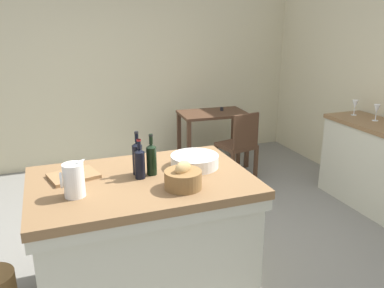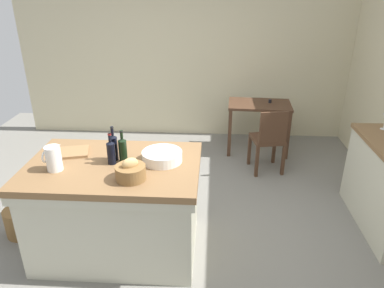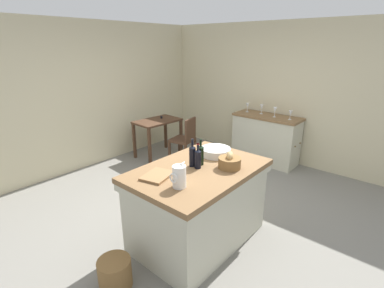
{
  "view_description": "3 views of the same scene",
  "coord_description": "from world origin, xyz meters",
  "px_view_note": "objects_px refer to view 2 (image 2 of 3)",
  "views": [
    {
      "loc": [
        -0.99,
        -2.92,
        1.99
      ],
      "look_at": [
        0.18,
        0.2,
        0.92
      ],
      "focal_mm": 37.11,
      "sensor_mm": 36.0,
      "label": 1
    },
    {
      "loc": [
        0.44,
        -3.17,
        2.38
      ],
      "look_at": [
        0.24,
        0.17,
        0.87
      ],
      "focal_mm": 33.82,
      "sensor_mm": 36.0,
      "label": 2
    },
    {
      "loc": [
        -2.63,
        -2.19,
        2.2
      ],
      "look_at": [
        0.3,
        0.31,
        0.83
      ],
      "focal_mm": 26.61,
      "sensor_mm": 36.0,
      "label": 3
    }
  ],
  "objects_px": {
    "bread_basket": "(131,171)",
    "cutting_board": "(71,152)",
    "writing_desk": "(259,111)",
    "wicker_hamper": "(21,221)",
    "island_table": "(117,204)",
    "wash_bowl": "(162,156)",
    "wooden_chair": "(269,139)",
    "pitcher": "(53,158)",
    "wine_bottle_dark": "(123,149)",
    "wine_bottle_amber": "(114,147)",
    "wine_bottle_green": "(111,152)"
  },
  "relations": [
    {
      "from": "wicker_hamper",
      "to": "wine_bottle_amber",
      "type": "bearing_deg",
      "value": -3.47
    },
    {
      "from": "wash_bowl",
      "to": "cutting_board",
      "type": "distance_m",
      "value": 0.87
    },
    {
      "from": "wash_bowl",
      "to": "bread_basket",
      "type": "relative_size",
      "value": 1.45
    },
    {
      "from": "cutting_board",
      "to": "wicker_hamper",
      "type": "distance_m",
      "value": 1.0
    },
    {
      "from": "island_table",
      "to": "pitcher",
      "type": "height_order",
      "value": "pitcher"
    },
    {
      "from": "wooden_chair",
      "to": "cutting_board",
      "type": "distance_m",
      "value": 2.56
    },
    {
      "from": "island_table",
      "to": "cutting_board",
      "type": "relative_size",
      "value": 4.79
    },
    {
      "from": "pitcher",
      "to": "wine_bottle_green",
      "type": "relative_size",
      "value": 0.91
    },
    {
      "from": "wooden_chair",
      "to": "wine_bottle_amber",
      "type": "bearing_deg",
      "value": -135.87
    },
    {
      "from": "writing_desk",
      "to": "wine_bottle_dark",
      "type": "distance_m",
      "value": 2.74
    },
    {
      "from": "wine_bottle_amber",
      "to": "island_table",
      "type": "bearing_deg",
      "value": -87.84
    },
    {
      "from": "wine_bottle_dark",
      "to": "wicker_hamper",
      "type": "height_order",
      "value": "wine_bottle_dark"
    },
    {
      "from": "wine_bottle_green",
      "to": "pitcher",
      "type": "bearing_deg",
      "value": -162.23
    },
    {
      "from": "cutting_board",
      "to": "wine_bottle_dark",
      "type": "distance_m",
      "value": 0.56
    },
    {
      "from": "island_table",
      "to": "wine_bottle_amber",
      "type": "height_order",
      "value": "wine_bottle_amber"
    },
    {
      "from": "writing_desk",
      "to": "cutting_board",
      "type": "distance_m",
      "value": 2.94
    },
    {
      "from": "island_table",
      "to": "writing_desk",
      "type": "xyz_separation_m",
      "value": [
        1.55,
        2.33,
        0.14
      ]
    },
    {
      "from": "bread_basket",
      "to": "cutting_board",
      "type": "distance_m",
      "value": 0.79
    },
    {
      "from": "writing_desk",
      "to": "wicker_hamper",
      "type": "xyz_separation_m",
      "value": [
        -2.6,
        -2.18,
        -0.48
      ]
    },
    {
      "from": "writing_desk",
      "to": "wooden_chair",
      "type": "relative_size",
      "value": 1.03
    },
    {
      "from": "wash_bowl",
      "to": "cutting_board",
      "type": "relative_size",
      "value": 1.12
    },
    {
      "from": "wash_bowl",
      "to": "cutting_board",
      "type": "bearing_deg",
      "value": 173.4
    },
    {
      "from": "wine_bottle_dark",
      "to": "wine_bottle_amber",
      "type": "xyz_separation_m",
      "value": [
        -0.09,
        0.04,
        0.01
      ]
    },
    {
      "from": "pitcher",
      "to": "wicker_hamper",
      "type": "height_order",
      "value": "pitcher"
    },
    {
      "from": "writing_desk",
      "to": "wine_bottle_amber",
      "type": "height_order",
      "value": "wine_bottle_amber"
    },
    {
      "from": "writing_desk",
      "to": "wash_bowl",
      "type": "relative_size",
      "value": 2.6
    },
    {
      "from": "writing_desk",
      "to": "wicker_hamper",
      "type": "relative_size",
      "value": 2.94
    },
    {
      "from": "pitcher",
      "to": "wicker_hamper",
      "type": "bearing_deg",
      "value": 154.37
    },
    {
      "from": "wicker_hamper",
      "to": "island_table",
      "type": "bearing_deg",
      "value": -8.05
    },
    {
      "from": "wooden_chair",
      "to": "pitcher",
      "type": "bearing_deg",
      "value": -139.11
    },
    {
      "from": "island_table",
      "to": "wash_bowl",
      "type": "distance_m",
      "value": 0.64
    },
    {
      "from": "island_table",
      "to": "pitcher",
      "type": "relative_size",
      "value": 5.93
    },
    {
      "from": "wine_bottle_amber",
      "to": "cutting_board",
      "type": "bearing_deg",
      "value": 167.73
    },
    {
      "from": "pitcher",
      "to": "cutting_board",
      "type": "xyz_separation_m",
      "value": [
        0.02,
        0.32,
        -0.1
      ]
    },
    {
      "from": "wine_bottle_amber",
      "to": "wicker_hamper",
      "type": "xyz_separation_m",
      "value": [
        -1.05,
        0.06,
        -0.9
      ]
    },
    {
      "from": "wash_bowl",
      "to": "cutting_board",
      "type": "height_order",
      "value": "wash_bowl"
    },
    {
      "from": "writing_desk",
      "to": "bread_basket",
      "type": "relative_size",
      "value": 3.78
    },
    {
      "from": "cutting_board",
      "to": "wicker_hamper",
      "type": "relative_size",
      "value": 1.01
    },
    {
      "from": "bread_basket",
      "to": "wicker_hamper",
      "type": "bearing_deg",
      "value": 162.41
    },
    {
      "from": "island_table",
      "to": "wine_bottle_dark",
      "type": "height_order",
      "value": "wine_bottle_dark"
    },
    {
      "from": "island_table",
      "to": "bread_basket",
      "type": "height_order",
      "value": "bread_basket"
    },
    {
      "from": "wine_bottle_dark",
      "to": "wine_bottle_amber",
      "type": "bearing_deg",
      "value": 155.85
    },
    {
      "from": "writing_desk",
      "to": "wine_bottle_green",
      "type": "xyz_separation_m",
      "value": [
        -1.55,
        -2.32,
        0.4
      ]
    },
    {
      "from": "island_table",
      "to": "wine_bottle_dark",
      "type": "bearing_deg",
      "value": 26.81
    },
    {
      "from": "wash_bowl",
      "to": "wine_bottle_dark",
      "type": "xyz_separation_m",
      "value": [
        -0.33,
        -0.04,
        0.07
      ]
    },
    {
      "from": "wicker_hamper",
      "to": "bread_basket",
      "type": "bearing_deg",
      "value": -17.59
    },
    {
      "from": "wicker_hamper",
      "to": "wine_bottle_green",
      "type": "bearing_deg",
      "value": -7.78
    },
    {
      "from": "wine_bottle_amber",
      "to": "bread_basket",
      "type": "bearing_deg",
      "value": -56.88
    },
    {
      "from": "pitcher",
      "to": "wine_bottle_amber",
      "type": "bearing_deg",
      "value": 26.31
    },
    {
      "from": "pitcher",
      "to": "wash_bowl",
      "type": "relative_size",
      "value": 0.72
    }
  ]
}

